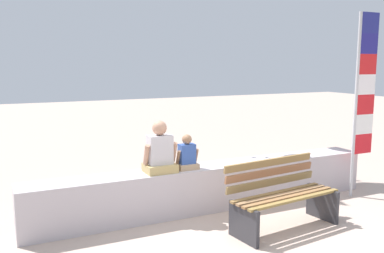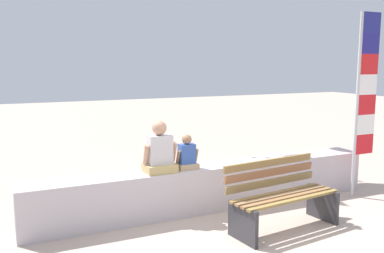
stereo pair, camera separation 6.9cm
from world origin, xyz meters
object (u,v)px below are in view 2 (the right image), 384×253
object	(u,v)px
park_bench	(281,198)
flag_banner	(364,92)
person_child	(187,155)
person_adult	(160,152)

from	to	relation	value
park_bench	flag_banner	world-z (taller)	flag_banner
park_bench	person_child	world-z (taller)	person_child
person_adult	person_child	distance (m)	0.42
person_child	flag_banner	distance (m)	3.03
flag_banner	person_child	bearing A→B (deg)	171.27
person_child	flag_banner	world-z (taller)	flag_banner
person_child	person_adult	bearing A→B (deg)	-179.96
park_bench	person_child	size ratio (longest dim) A/B	3.14
person_child	flag_banner	bearing A→B (deg)	-8.73
person_adult	person_child	world-z (taller)	person_adult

